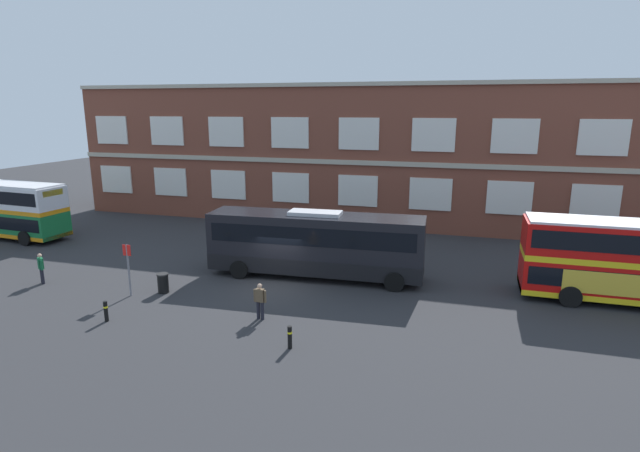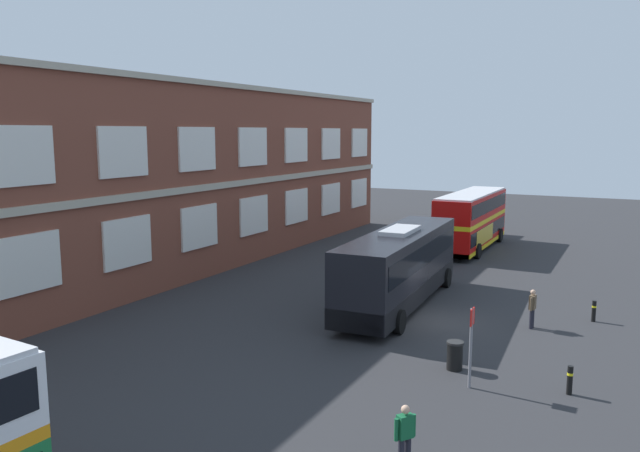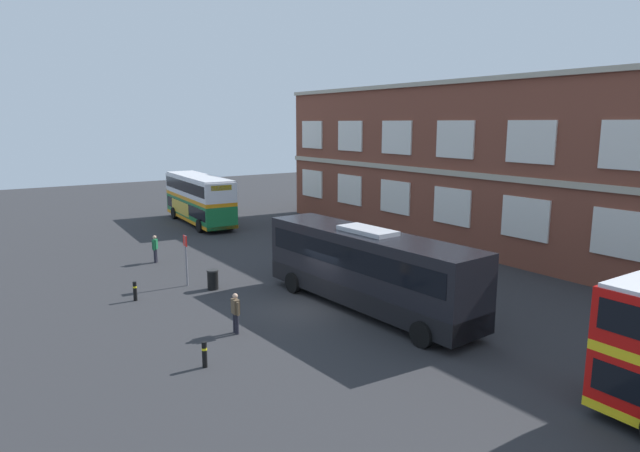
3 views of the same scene
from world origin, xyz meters
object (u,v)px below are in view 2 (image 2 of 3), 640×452
at_px(second_passenger, 405,434).
at_px(station_litter_bin, 455,355).
at_px(waiting_passenger, 532,307).
at_px(safety_bollard_west, 594,311).
at_px(touring_coach, 400,267).
at_px(safety_bollard_east, 570,380).
at_px(double_decker_middle, 472,219).
at_px(bus_stand_flag, 471,340).

height_order(second_passenger, station_litter_bin, second_passenger).
xyz_separation_m(waiting_passenger, safety_bollard_west, (2.25, -2.30, -0.44)).
bearing_deg(second_passenger, touring_coach, 20.77).
distance_m(touring_coach, safety_bollard_east, 11.23).
distance_m(second_passenger, station_litter_bin, 7.15).
bearing_deg(double_decker_middle, second_passenger, -169.05).
distance_m(waiting_passenger, safety_bollard_west, 3.24).
xyz_separation_m(double_decker_middle, second_passenger, (-30.30, -5.86, -1.22)).
height_order(waiting_passenger, station_litter_bin, waiting_passenger).
xyz_separation_m(touring_coach, waiting_passenger, (-0.69, -6.28, -0.98)).
xyz_separation_m(safety_bollard_west, safety_bollard_east, (-8.80, 0.11, 0.00)).
distance_m(waiting_passenger, second_passenger, 13.30).
relative_size(bus_stand_flag, safety_bollard_west, 2.84).
distance_m(touring_coach, bus_stand_flag, 9.86).
bearing_deg(double_decker_middle, bus_stand_flag, -166.14).
bearing_deg(waiting_passenger, station_litter_bin, 164.81).
relative_size(station_litter_bin, safety_bollard_east, 1.08).
bearing_deg(bus_stand_flag, station_litter_bin, 32.92).
height_order(double_decker_middle, safety_bollard_east, double_decker_middle).
distance_m(waiting_passenger, bus_stand_flag, 7.57).
relative_size(double_decker_middle, waiting_passenger, 6.47).
height_order(touring_coach, safety_bollard_west, touring_coach).
relative_size(safety_bollard_west, safety_bollard_east, 1.00).
xyz_separation_m(double_decker_middle, safety_bollard_east, (-23.58, -9.03, -1.66)).
height_order(station_litter_bin, safety_bollard_west, station_litter_bin).
xyz_separation_m(waiting_passenger, second_passenger, (-13.26, 0.99, 0.00)).
height_order(touring_coach, waiting_passenger, touring_coach).
bearing_deg(safety_bollard_east, waiting_passenger, 18.43).
bearing_deg(safety_bollard_east, double_decker_middle, 20.96).
bearing_deg(safety_bollard_west, bus_stand_flag, 162.38).
bearing_deg(bus_stand_flag, waiting_passenger, -6.09).
height_order(waiting_passenger, bus_stand_flag, bus_stand_flag).
xyz_separation_m(station_litter_bin, safety_bollard_west, (8.40, -3.97, -0.03)).
bearing_deg(touring_coach, waiting_passenger, -96.26).
height_order(bus_stand_flag, safety_bollard_west, bus_stand_flag).
xyz_separation_m(touring_coach, safety_bollard_west, (1.56, -8.58, -1.42)).
xyz_separation_m(bus_stand_flag, safety_bollard_east, (0.95, -2.98, -1.14)).
relative_size(double_decker_middle, station_litter_bin, 10.68).
bearing_deg(second_passenger, safety_bollard_east, -25.29).
height_order(safety_bollard_west, safety_bollard_east, same).
xyz_separation_m(second_passenger, bus_stand_flag, (5.77, -0.19, 0.70)).
bearing_deg(bus_stand_flag, double_decker_middle, 13.86).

